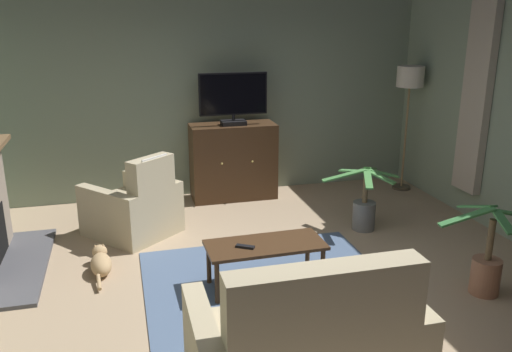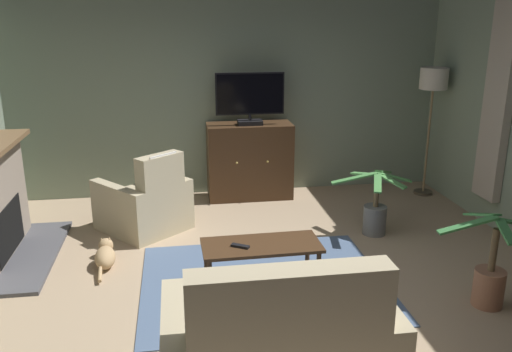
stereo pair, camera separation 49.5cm
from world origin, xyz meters
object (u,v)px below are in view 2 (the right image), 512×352
television (250,97)px  floor_lamp (433,88)px  sofa_floral (279,348)px  tv_remote (240,246)px  potted_plant_leafy_by_curtain (375,213)px  cat (105,255)px  armchair_by_fireplace (145,205)px  coffee_table (261,249)px  potted_plant_on_hearth_side (489,280)px  tv_cabinet (250,163)px

television → floor_lamp: size_ratio=0.51×
floor_lamp → sofa_floral: bearing=-127.0°
sofa_floral → tv_remote: bearing=93.5°
tv_remote → floor_lamp: floor_lamp is taller
television → potted_plant_leafy_by_curtain: television is taller
tv_remote → floor_lamp: bearing=70.3°
cat → tv_remote: bearing=-29.4°
sofa_floral → cat: sofa_floral is taller
potted_plant_leafy_by_curtain → tv_remote: bearing=-147.4°
armchair_by_fireplace → cat: (-0.37, -0.90, -0.20)m
floor_lamp → coffee_table: bearing=-139.6°
television → floor_lamp: 2.48m
television → coffee_table: television is taller
sofa_floral → armchair_by_fireplace: 3.20m
tv_remote → potted_plant_on_hearth_side: size_ratio=0.20×
tv_cabinet → armchair_by_fireplace: tv_cabinet is taller
television → sofa_floral: television is taller
tv_remote → potted_plant_on_hearth_side: potted_plant_on_hearth_side is taller
potted_plant_on_hearth_side → floor_lamp: 3.30m
tv_cabinet → tv_remote: (-0.46, -2.61, -0.05)m
tv_cabinet → potted_plant_on_hearth_side: (1.65, -3.19, -0.25)m
potted_plant_leafy_by_curtain → armchair_by_fireplace: bearing=168.4°
television → floor_lamp: (2.47, -0.20, 0.10)m
tv_cabinet → armchair_by_fireplace: (-1.38, -0.98, -0.19)m
armchair_by_fireplace → potted_plant_on_hearth_side: bearing=-36.1°
coffee_table → tv_remote: (-0.20, -0.04, 0.06)m
potted_plant_on_hearth_side → potted_plant_leafy_by_curtain: 1.72m
potted_plant_on_hearth_side → floor_lamp: size_ratio=0.48×
potted_plant_on_hearth_side → cat: potted_plant_on_hearth_side is taller
tv_cabinet → cat: bearing=-133.0°
floor_lamp → tv_cabinet: bearing=174.2°
television → tv_remote: size_ratio=5.37×
tv_remote → potted_plant_leafy_by_curtain: bearing=64.0°
coffee_table → television: bearing=84.2°
coffee_table → armchair_by_fireplace: size_ratio=0.91×
television → armchair_by_fireplace: (-1.38, -0.92, -1.10)m
tv_remote → armchair_by_fireplace: size_ratio=0.14×
armchair_by_fireplace → potted_plant_leafy_by_curtain: armchair_by_fireplace is taller
potted_plant_leafy_by_curtain → floor_lamp: 2.16m
sofa_floral → floor_lamp: 4.86m
television → cat: bearing=-133.8°
armchair_by_fireplace → potted_plant_on_hearth_side: armchair_by_fireplace is taller
armchair_by_fireplace → potted_plant_on_hearth_side: (3.04, -2.21, -0.07)m
potted_plant_on_hearth_side → potted_plant_leafy_by_curtain: potted_plant_on_hearth_side is taller
tv_cabinet → cat: size_ratio=1.62×
sofa_floral → cat: 2.56m
television → tv_cabinet: bearing=90.0°
armchair_by_fireplace → potted_plant_leafy_by_curtain: bearing=-11.6°
sofa_floral → potted_plant_leafy_by_curtain: sofa_floral is taller
tv_remote → cat: (-1.30, 0.73, -0.34)m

